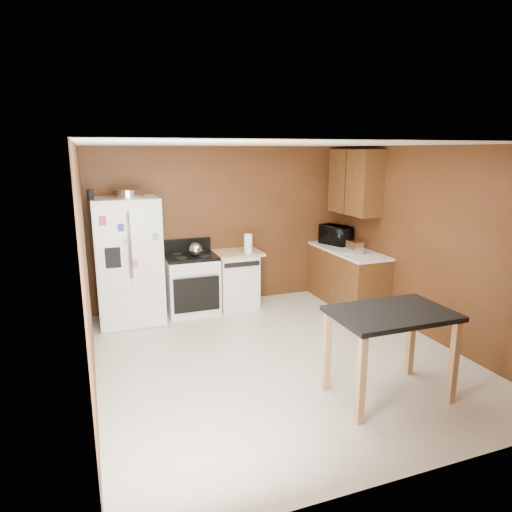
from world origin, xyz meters
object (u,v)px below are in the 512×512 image
toaster (355,247)px  kettle (195,249)px  roasting_pan (128,193)px  pen_cup (90,195)px  gas_range (192,283)px  microwave (336,236)px  dishwasher (236,279)px  paper_towel (248,244)px  green_canister (247,247)px  refrigerator (129,261)px  island (391,325)px

toaster → kettle: bearing=163.4°
kettle → roasting_pan: bearing=178.2°
pen_cup → gas_range: 1.96m
microwave → gas_range: bearing=68.0°
microwave → toaster: bearing=153.2°
dishwasher → pen_cup: bearing=-174.0°
toaster → gas_range: bearing=161.7°
paper_towel → green_canister: bearing=78.0°
paper_towel → refrigerator: size_ratio=0.16×
roasting_pan → pen_cup: 0.51m
roasting_pan → refrigerator: bearing=177.6°
pen_cup → microwave: bearing=2.1°
toaster → microwave: bearing=83.3°
toaster → dishwasher: toaster is taller
paper_towel → refrigerator: (-1.78, 0.06, -0.14)m
island → roasting_pan: bearing=125.2°
island → kettle: bearing=112.4°
roasting_pan → kettle: size_ratio=2.18×
green_canister → refrigerator: 1.83m
roasting_pan → kettle: roasting_pan is taller
pen_cup → paper_towel: 2.38m
microwave → green_canister: bearing=64.8°
microwave → island: microwave is taller
kettle → green_canister: (0.86, 0.16, -0.05)m
pen_cup → dishwasher: 2.52m
green_canister → refrigerator: refrigerator is taller
roasting_pan → microwave: 3.40m
island → paper_towel: bearing=98.2°
pen_cup → gas_range: pen_cup is taller
pen_cup → kettle: size_ratio=0.66×
kettle → island: 3.28m
toaster → microwave: microwave is taller
kettle → pen_cup: bearing=-175.9°
refrigerator → toaster: bearing=-11.8°
kettle → dishwasher: (0.66, 0.12, -0.55)m
toaster → dishwasher: bearing=154.2°
refrigerator → roasting_pan: bearing=-2.4°
green_canister → microwave: (1.53, -0.12, 0.10)m
refrigerator → island: bearing=-54.1°
microwave → island: size_ratio=0.45×
green_canister → microwave: microwave is taller
roasting_pan → island: size_ratio=0.37×
roasting_pan → kettle: (0.91, -0.03, -0.85)m
green_canister → dishwasher: bearing=-168.2°
microwave → island: bearing=138.7°
toaster → paper_towel: bearing=156.5°
roasting_pan → dishwasher: 2.11m
paper_towel → island: paper_towel is taller
pen_cup → refrigerator: (0.44, 0.13, -0.97)m
kettle → island: size_ratio=0.17×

